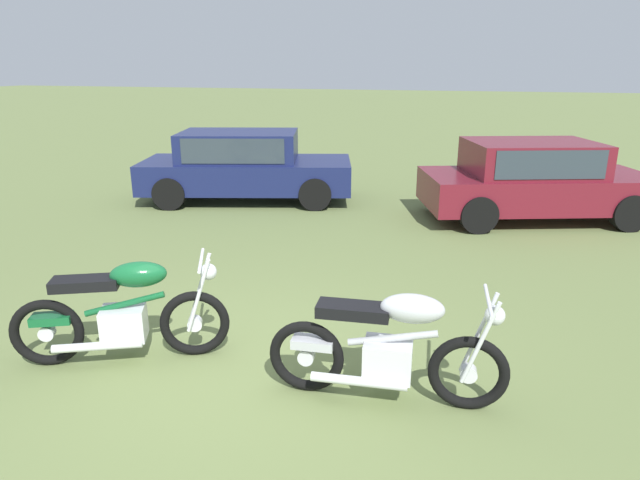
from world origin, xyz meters
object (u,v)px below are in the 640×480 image
Objects in this scene: car_navy at (244,163)px; car_burgundy at (534,177)px; motorcycle_green at (123,313)px; motorcycle_silver at (389,348)px.

car_burgundy is at bearing -14.52° from car_navy.
motorcycle_silver is at bearing -23.86° from motorcycle_green.
car_navy is at bearing 162.20° from car_burgundy.
motorcycle_silver is 7.62m from car_navy.
car_navy is 1.04× the size of car_burgundy.
car_navy reaches higher than motorcycle_green.
motorcycle_green is 0.41× the size of car_navy.
motorcycle_green is 0.43× the size of car_burgundy.
motorcycle_green is at bearing -140.66° from car_burgundy.
car_burgundy reaches higher than motorcycle_green.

